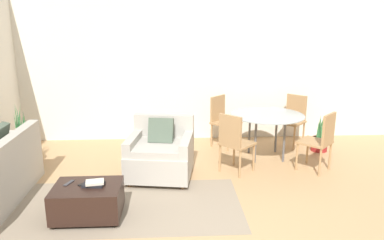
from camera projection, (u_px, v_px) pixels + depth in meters
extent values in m
cube|color=white|center=(191.00, 66.00, 6.89)|extent=(12.00, 0.06, 2.75)
cube|color=gray|center=(126.00, 206.00, 4.55)|extent=(2.80, 1.43, 0.00)
cube|color=beige|center=(121.00, 228.00, 4.06)|extent=(2.74, 0.05, 0.00)
cube|color=beige|center=(123.00, 218.00, 4.25)|extent=(2.74, 0.05, 0.00)
cube|color=beige|center=(125.00, 210.00, 4.45)|extent=(2.74, 0.05, 0.00)
cube|color=beige|center=(127.00, 202.00, 4.65)|extent=(2.74, 0.05, 0.00)
cube|color=beige|center=(129.00, 194.00, 4.85)|extent=(2.74, 0.05, 0.00)
cube|color=beige|center=(130.00, 188.00, 5.04)|extent=(2.74, 0.05, 0.00)
cube|color=#B2ADA3|center=(4.00, 159.00, 4.37)|extent=(0.14, 2.06, 0.41)
cube|color=#B2ADA3|center=(9.00, 140.00, 5.30)|extent=(0.77, 0.12, 0.26)
cube|color=#B2ADA3|center=(160.00, 162.00, 5.32)|extent=(1.00, 0.99, 0.36)
cube|color=#B2ADA3|center=(159.00, 148.00, 5.23)|extent=(0.75, 0.83, 0.10)
cube|color=#B2ADA3|center=(164.00, 128.00, 5.58)|extent=(0.89, 0.25, 0.43)
cube|color=#B2ADA3|center=(133.00, 143.00, 5.29)|extent=(0.24, 0.80, 0.20)
cube|color=#B2ADA3|center=(187.00, 144.00, 5.22)|extent=(0.24, 0.80, 0.20)
cylinder|color=brown|center=(130.00, 185.00, 5.07)|extent=(0.05, 0.05, 0.06)
cylinder|color=brown|center=(182.00, 187.00, 5.00)|extent=(0.05, 0.05, 0.06)
cylinder|color=brown|center=(142.00, 166.00, 5.75)|extent=(0.05, 0.05, 0.06)
cylinder|color=brown|center=(188.00, 167.00, 5.68)|extent=(0.05, 0.05, 0.06)
cube|color=#4C5B4C|center=(161.00, 130.00, 5.32)|extent=(0.38, 0.26, 0.37)
cube|color=black|center=(88.00, 200.00, 4.24)|extent=(0.76, 0.58, 0.34)
cylinder|color=black|center=(54.00, 227.00, 4.04)|extent=(0.04, 0.04, 0.04)
cylinder|color=black|center=(115.00, 225.00, 4.08)|extent=(0.04, 0.04, 0.04)
cylinder|color=black|center=(66.00, 206.00, 4.51)|extent=(0.04, 0.04, 0.04)
cylinder|color=black|center=(120.00, 205.00, 4.54)|extent=(0.04, 0.04, 0.04)
cube|color=black|center=(94.00, 184.00, 4.21)|extent=(0.25, 0.18, 0.03)
cube|color=beige|center=(95.00, 182.00, 4.20)|extent=(0.22, 0.17, 0.03)
cube|color=black|center=(84.00, 183.00, 4.26)|extent=(0.13, 0.13, 0.01)
cube|color=#333338|center=(69.00, 183.00, 4.27)|extent=(0.10, 0.16, 0.01)
cylinder|color=brown|center=(24.00, 155.00, 5.87)|extent=(0.39, 0.39, 0.29)
cylinder|color=black|center=(23.00, 146.00, 5.84)|extent=(0.36, 0.36, 0.02)
cone|color=#387A42|center=(27.00, 130.00, 5.77)|extent=(0.04, 0.10, 0.52)
cone|color=#387A42|center=(25.00, 128.00, 5.79)|extent=(0.07, 0.09, 0.58)
cone|color=#387A42|center=(23.00, 129.00, 5.82)|extent=(0.12, 0.05, 0.51)
cone|color=#387A42|center=(19.00, 125.00, 5.82)|extent=(0.13, 0.11, 0.66)
cone|color=#387A42|center=(19.00, 128.00, 5.76)|extent=(0.05, 0.08, 0.59)
cone|color=#387A42|center=(17.00, 125.00, 5.73)|extent=(0.09, 0.15, 0.67)
cone|color=#387A42|center=(17.00, 130.00, 5.71)|extent=(0.08, 0.07, 0.54)
cone|color=#387A42|center=(21.00, 127.00, 5.66)|extent=(0.11, 0.07, 0.67)
cone|color=#387A42|center=(23.00, 131.00, 5.75)|extent=(0.06, 0.07, 0.50)
cylinder|color=#99A8AD|center=(267.00, 115.00, 6.02)|extent=(1.18, 1.18, 0.01)
cylinder|color=#59595B|center=(255.00, 141.00, 5.88)|extent=(0.04, 0.04, 0.71)
cylinder|color=#59595B|center=(284.00, 140.00, 5.90)|extent=(0.04, 0.04, 0.71)
cylinder|color=#59595B|center=(249.00, 133.00, 6.32)|extent=(0.04, 0.04, 0.71)
cylinder|color=#59595B|center=(276.00, 132.00, 6.35)|extent=(0.04, 0.04, 0.71)
cube|color=tan|center=(237.00, 144.00, 5.50)|extent=(0.59, 0.59, 0.03)
cube|color=tan|center=(230.00, 131.00, 5.30)|extent=(0.29, 0.29, 0.45)
cylinder|color=tan|center=(254.00, 158.00, 5.57)|extent=(0.03, 0.03, 0.42)
cylinder|color=tan|center=(234.00, 152.00, 5.80)|extent=(0.03, 0.03, 0.42)
cylinder|color=tan|center=(240.00, 164.00, 5.31)|extent=(0.03, 0.03, 0.42)
cylinder|color=tan|center=(220.00, 158.00, 5.54)|extent=(0.03, 0.03, 0.42)
cube|color=tan|center=(315.00, 142.00, 5.56)|extent=(0.59, 0.59, 0.03)
cube|color=tan|center=(329.00, 129.00, 5.38)|extent=(0.29, 0.29, 0.45)
cylinder|color=tan|center=(307.00, 151.00, 5.87)|extent=(0.03, 0.03, 0.42)
cylinder|color=tan|center=(297.00, 157.00, 5.61)|extent=(0.03, 0.03, 0.42)
cylinder|color=tan|center=(330.00, 156.00, 5.63)|extent=(0.03, 0.03, 0.42)
cylinder|color=tan|center=(320.00, 163.00, 5.38)|extent=(0.03, 0.03, 0.42)
cube|color=tan|center=(226.00, 123.00, 6.62)|extent=(0.59, 0.59, 0.03)
cube|color=tan|center=(218.00, 108.00, 6.68)|extent=(0.29, 0.29, 0.45)
cylinder|color=tan|center=(228.00, 139.00, 6.43)|extent=(0.03, 0.03, 0.42)
cylinder|color=tan|center=(240.00, 135.00, 6.69)|extent=(0.03, 0.03, 0.42)
cylinder|color=tan|center=(212.00, 135.00, 6.67)|extent=(0.03, 0.03, 0.42)
cylinder|color=tan|center=(224.00, 131.00, 6.93)|extent=(0.03, 0.03, 0.42)
cube|color=tan|center=(290.00, 122.00, 6.69)|extent=(0.59, 0.59, 0.03)
cube|color=tan|center=(296.00, 107.00, 6.76)|extent=(0.29, 0.29, 0.45)
cylinder|color=tan|center=(276.00, 134.00, 6.73)|extent=(0.03, 0.03, 0.42)
cylinder|color=tan|center=(294.00, 138.00, 6.50)|extent=(0.03, 0.03, 0.42)
cylinder|color=tan|center=(285.00, 130.00, 6.99)|extent=(0.03, 0.03, 0.42)
cylinder|color=tan|center=(303.00, 134.00, 6.76)|extent=(0.03, 0.03, 0.42)
cylinder|color=maroon|center=(319.00, 144.00, 6.48)|extent=(0.27, 0.27, 0.24)
cylinder|color=black|center=(320.00, 138.00, 6.45)|extent=(0.25, 0.25, 0.02)
cone|color=#387A42|center=(324.00, 129.00, 6.43)|extent=(0.05, 0.06, 0.29)
cone|color=#387A42|center=(321.00, 127.00, 6.44)|extent=(0.10, 0.07, 0.37)
cone|color=#387A42|center=(319.00, 126.00, 6.46)|extent=(0.07, 0.05, 0.39)
cone|color=#387A42|center=(318.00, 130.00, 6.42)|extent=(0.06, 0.08, 0.29)
cone|color=#387A42|center=(320.00, 129.00, 6.40)|extent=(0.05, 0.05, 0.31)
cone|color=#387A42|center=(321.00, 127.00, 6.34)|extent=(0.09, 0.06, 0.41)
cone|color=#387A42|center=(322.00, 128.00, 6.38)|extent=(0.06, 0.06, 0.37)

